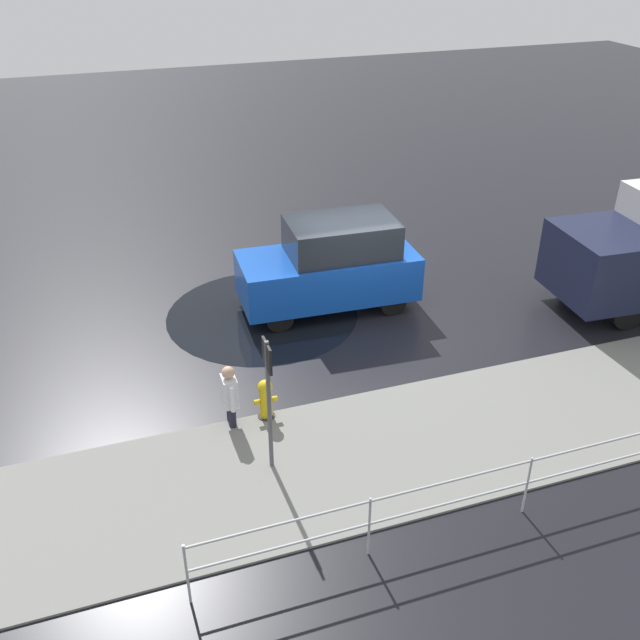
% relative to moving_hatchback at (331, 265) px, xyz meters
% --- Properties ---
extents(ground_plane, '(60.00, 60.00, 0.00)m').
position_rel_moving_hatchback_xyz_m(ground_plane, '(-0.52, 0.82, -1.03)').
color(ground_plane, black).
extents(kerb_strip, '(24.00, 3.20, 0.04)m').
position_rel_moving_hatchback_xyz_m(kerb_strip, '(-0.52, 5.02, -1.01)').
color(kerb_strip, slate).
rests_on(kerb_strip, ground).
extents(moving_hatchback, '(3.97, 1.88, 2.06)m').
position_rel_moving_hatchback_xyz_m(moving_hatchback, '(0.00, 0.00, 0.00)').
color(moving_hatchback, blue).
rests_on(moving_hatchback, ground).
extents(fire_hydrant, '(0.42, 0.31, 0.80)m').
position_rel_moving_hatchback_xyz_m(fire_hydrant, '(2.47, 3.51, -0.63)').
color(fire_hydrant, gold).
rests_on(fire_hydrant, ground).
extents(pedestrian, '(0.24, 0.57, 1.22)m').
position_rel_moving_hatchback_xyz_m(pedestrian, '(3.10, 3.51, -0.34)').
color(pedestrian, silver).
rests_on(pedestrian, ground).
extents(metal_railing, '(10.06, 0.04, 1.05)m').
position_rel_moving_hatchback_xyz_m(metal_railing, '(-0.58, 6.96, -0.29)').
color(metal_railing, '#B7BABF').
rests_on(metal_railing, ground).
extents(sign_post, '(0.07, 0.44, 2.40)m').
position_rel_moving_hatchback_xyz_m(sign_post, '(2.72, 4.78, 0.55)').
color(sign_post, '#4C4C51').
rests_on(sign_post, ground).
extents(puddle_patch, '(4.26, 4.26, 0.01)m').
position_rel_moving_hatchback_xyz_m(puddle_patch, '(1.59, -0.12, -1.02)').
color(puddle_patch, black).
rests_on(puddle_patch, ground).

